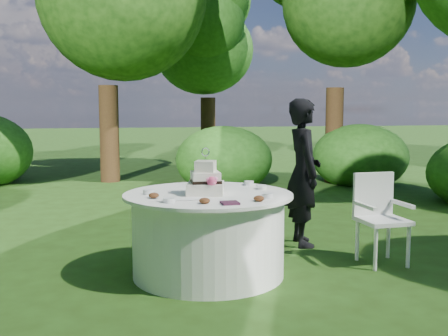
{
  "coord_description": "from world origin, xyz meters",
  "views": [
    {
      "loc": [
        -0.96,
        -4.67,
        1.54
      ],
      "look_at": [
        0.15,
        0.0,
        1.0
      ],
      "focal_mm": 42.0,
      "sensor_mm": 36.0,
      "label": 1
    }
  ],
  "objects_px": {
    "napkins": "(230,203)",
    "guest": "(303,172)",
    "cake": "(206,182)",
    "chair": "(379,211)",
    "table": "(208,234)"
  },
  "relations": [
    {
      "from": "napkins",
      "to": "guest",
      "type": "bearing_deg",
      "value": 49.45
    },
    {
      "from": "cake",
      "to": "chair",
      "type": "height_order",
      "value": "cake"
    },
    {
      "from": "guest",
      "to": "table",
      "type": "height_order",
      "value": "guest"
    },
    {
      "from": "guest",
      "to": "chair",
      "type": "height_order",
      "value": "guest"
    },
    {
      "from": "guest",
      "to": "chair",
      "type": "relative_size",
      "value": 1.84
    },
    {
      "from": "napkins",
      "to": "chair",
      "type": "relative_size",
      "value": 0.16
    },
    {
      "from": "table",
      "to": "chair",
      "type": "relative_size",
      "value": 1.73
    },
    {
      "from": "napkins",
      "to": "guest",
      "type": "height_order",
      "value": "guest"
    },
    {
      "from": "table",
      "to": "cake",
      "type": "bearing_deg",
      "value": -128.77
    },
    {
      "from": "napkins",
      "to": "cake",
      "type": "height_order",
      "value": "cake"
    },
    {
      "from": "napkins",
      "to": "chair",
      "type": "distance_m",
      "value": 1.81
    },
    {
      "from": "table",
      "to": "chair",
      "type": "bearing_deg",
      "value": 0.23
    },
    {
      "from": "chair",
      "to": "cake",
      "type": "bearing_deg",
      "value": -178.55
    },
    {
      "from": "napkins",
      "to": "table",
      "type": "xyz_separation_m",
      "value": [
        -0.06,
        0.58,
        -0.39
      ]
    },
    {
      "from": "chair",
      "to": "table",
      "type": "bearing_deg",
      "value": -179.77
    }
  ]
}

